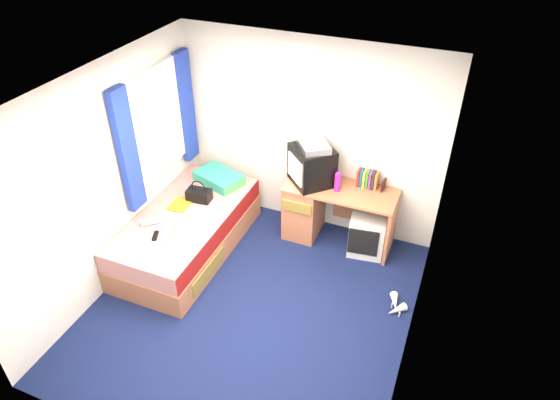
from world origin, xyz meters
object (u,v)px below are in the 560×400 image
at_px(handbag, 199,194).
at_px(remote_control, 155,236).
at_px(water_bottle, 150,222).
at_px(bed, 187,232).
at_px(pink_water_bottle, 337,183).
at_px(pillow, 219,178).
at_px(aerosol_can, 337,179).
at_px(white_heels, 396,306).
at_px(storage_cube, 367,233).
at_px(vcr, 313,145).
at_px(colour_swatch_fan, 171,244).
at_px(magazine, 180,205).
at_px(picture_frame, 384,185).
at_px(desk, 318,207).
at_px(towel, 191,226).
at_px(crt_tv, 312,165).

relative_size(handbag, remote_control, 1.87).
bearing_deg(water_bottle, bed, 52.71).
xyz_separation_m(bed, pink_water_bottle, (1.57, 0.81, 0.59)).
relative_size(pillow, pink_water_bottle, 2.66).
height_order(aerosol_can, white_heels, aerosol_can).
bearing_deg(handbag, storage_cube, 8.96).
relative_size(vcr, remote_control, 2.67).
bearing_deg(aerosol_can, vcr, -169.07).
relative_size(vcr, colour_swatch_fan, 1.94).
xyz_separation_m(pink_water_bottle, magazine, (-1.71, -0.69, -0.31)).
bearing_deg(vcr, colour_swatch_fan, -74.87).
relative_size(vcr, pink_water_bottle, 1.94).
bearing_deg(bed, magazine, 138.92).
bearing_deg(water_bottle, picture_frame, 30.31).
bearing_deg(pink_water_bottle, water_bottle, -147.89).
bearing_deg(pillow, colour_swatch_fan, -85.97).
bearing_deg(magazine, desk, 27.02).
relative_size(pink_water_bottle, remote_control, 1.38).
bearing_deg(water_bottle, pillow, 73.96).
height_order(pillow, colour_swatch_fan, pillow).
relative_size(aerosol_can, handbag, 0.54).
height_order(storage_cube, picture_frame, picture_frame).
bearing_deg(vcr, aerosol_can, 63.63).
height_order(bed, pillow, pillow).
bearing_deg(towel, water_bottle, -169.56).
bearing_deg(pink_water_bottle, crt_tv, 170.37).
bearing_deg(desk, towel, -134.99).
xyz_separation_m(bed, colour_swatch_fan, (0.15, -0.53, 0.28)).
bearing_deg(remote_control, desk, 21.75).
bearing_deg(aerosol_can, magazine, -154.03).
distance_m(pillow, white_heels, 2.63).
relative_size(crt_tv, magazine, 2.25).
bearing_deg(pink_water_bottle, vcr, 169.74).
height_order(handbag, magazine, handbag).
distance_m(handbag, water_bottle, 0.68).
bearing_deg(handbag, crt_tv, 20.04).
distance_m(vcr, picture_frame, 0.94).
height_order(picture_frame, white_heels, picture_frame).
xyz_separation_m(vcr, aerosol_can, (0.30, 0.06, -0.42)).
xyz_separation_m(storage_cube, handbag, (-1.96, -0.50, 0.36)).
height_order(desk, aerosol_can, aerosol_can).
xyz_separation_m(picture_frame, magazine, (-2.20, -0.90, -0.27)).
bearing_deg(towel, crt_tv, 47.89).
xyz_separation_m(storage_cube, white_heels, (0.53, -0.81, -0.22)).
bearing_deg(remote_control, vcr, 23.99).
xyz_separation_m(desk, aerosol_can, (0.19, 0.06, 0.42)).
relative_size(crt_tv, white_heels, 1.84).
bearing_deg(colour_swatch_fan, magazine, 113.71).
height_order(pillow, handbag, handbag).
relative_size(crt_tv, vcr, 1.47).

